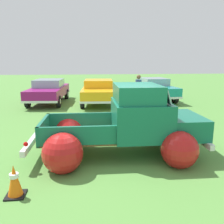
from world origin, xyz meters
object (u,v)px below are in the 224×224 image
object	(u,v)px
vintage_pickup_truck	(130,127)
spectator_0	(138,89)
show_car_0	(49,90)
show_car_1	(98,91)
lane_cone_0	(14,181)
show_car_2	(154,88)

from	to	relation	value
vintage_pickup_truck	spectator_0	world-z (taller)	vintage_pickup_truck
vintage_pickup_truck	show_car_0	distance (m)	9.22
show_car_1	lane_cone_0	distance (m)	10.01
spectator_0	show_car_0	bearing A→B (deg)	-33.47
show_car_1	show_car_0	bearing A→B (deg)	-98.10
vintage_pickup_truck	spectator_0	distance (m)	6.91
show_car_0	spectator_0	distance (m)	5.51
vintage_pickup_truck	show_car_1	size ratio (longest dim) A/B	1.04
vintage_pickup_truck	spectator_0	xyz separation A→B (m)	(1.73, 6.68, 0.27)
show_car_2	vintage_pickup_truck	bearing A→B (deg)	-23.88
show_car_1	show_car_2	xyz separation A→B (m)	(3.76, 1.00, -0.00)
vintage_pickup_truck	show_car_2	xyz separation A→B (m)	(3.33, 8.93, 0.03)
show_car_1	lane_cone_0	xyz separation A→B (m)	(-2.15, -9.77, -0.47)
spectator_0	lane_cone_0	world-z (taller)	spectator_0
show_car_0	show_car_2	bearing A→B (deg)	97.22
spectator_0	vintage_pickup_truck	bearing A→B (deg)	61.95
vintage_pickup_truck	show_car_0	bearing A→B (deg)	113.25
vintage_pickup_truck	show_car_2	world-z (taller)	vintage_pickup_truck
show_car_0	lane_cone_0	bearing A→B (deg)	8.81
show_car_2	spectator_0	xyz separation A→B (m)	(-1.60, -2.25, 0.25)
spectator_0	lane_cone_0	distance (m)	9.57
show_car_1	show_car_2	size ratio (longest dim) A/B	0.99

